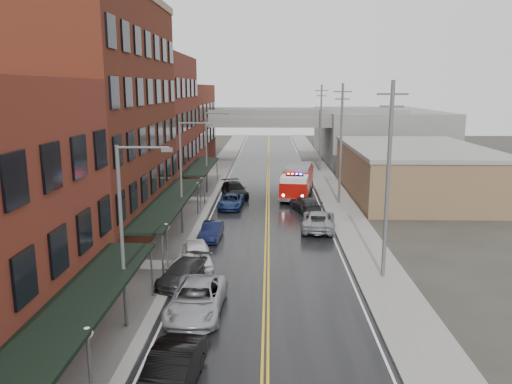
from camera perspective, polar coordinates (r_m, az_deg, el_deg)
name	(u,v)px	position (r m, az deg, el deg)	size (l,w,h in m)	color
road	(268,216)	(45.83, 1.33, -2.78)	(11.00, 160.00, 0.02)	black
sidewalk_left	(188,215)	(46.42, -7.73, -2.61)	(3.00, 160.00, 0.15)	slate
sidewalk_right	(347,216)	(46.37, 10.40, -2.71)	(3.00, 160.00, 0.15)	slate
curb_left	(206,215)	(46.18, -5.70, -2.64)	(0.30, 160.00, 0.15)	gray
curb_right	(329,216)	(46.15, 8.37, -2.72)	(0.30, 160.00, 0.15)	gray
brick_building_b	(91,123)	(39.78, -18.36, 7.54)	(9.00, 20.00, 18.00)	#511E15
brick_building_c	(148,125)	(56.62, -12.29, 7.44)	(9.00, 15.00, 15.00)	maroon
brick_building_far	(177,127)	(73.80, -9.02, 7.35)	(9.00, 20.00, 12.00)	maroon
tan_building	(414,172)	(57.34, 17.60, 2.17)	(14.00, 22.00, 5.00)	brown
right_far_block	(376,134)	(86.56, 13.54, 6.48)	(18.00, 30.00, 8.00)	slate
awning_0	(78,306)	(21.64, -19.69, -12.21)	(2.60, 16.00, 3.09)	black
awning_1	(170,201)	(39.08, -9.75, -1.02)	(2.60, 18.00, 3.09)	black
awning_2	(201,166)	(56.04, -6.30, 2.95)	(2.60, 13.00, 3.09)	black
globe_lamp_0	(88,348)	(19.89, -18.63, -16.52)	(0.44, 0.44, 3.12)	#59595B
globe_lamp_1	(166,236)	(32.40, -10.19, -4.95)	(0.44, 0.44, 3.12)	#59595B
globe_lamp_2	(198,191)	(45.78, -6.69, 0.09)	(0.44, 0.44, 3.12)	#59595B
street_lamp_0	(126,226)	(24.19, -14.58, -3.83)	(2.64, 0.22, 9.00)	#59595B
street_lamp_1	(184,171)	(39.45, -8.23, 2.41)	(2.64, 0.22, 9.00)	#59595B
street_lamp_2	(209,147)	(55.14, -5.45, 5.13)	(2.64, 0.22, 9.00)	#59595B
utility_pole_0	(388,178)	(30.65, 14.86, 1.56)	(1.80, 0.24, 12.00)	#59595B
utility_pole_1	(341,142)	(50.14, 9.69, 5.64)	(1.80, 0.24, 12.00)	#59595B
utility_pole_2	(321,127)	(69.91, 7.40, 7.41)	(1.80, 0.24, 12.00)	#59595B
overpass	(269,125)	(76.56, 1.45, 7.64)	(40.00, 10.00, 7.50)	slate
fire_truck	(297,181)	(53.82, 4.73, 1.29)	(4.61, 9.21, 3.24)	#9C0C07
parked_car_left_1	(171,372)	(20.69, -9.65, -19.60)	(1.73, 4.97, 1.64)	black
parked_car_left_2	(197,299)	(26.63, -6.80, -12.05)	(2.70, 5.85, 1.63)	#A0A2A7
parked_car_left_3	(183,273)	(30.63, -8.31, -9.10)	(1.90, 4.67, 1.36)	#252628
parked_car_left_4	(197,254)	(33.30, -6.81, -7.09)	(1.91, 4.74, 1.62)	silver
parked_car_left_5	(212,231)	(38.97, -5.09, -4.46)	(1.40, 4.02, 1.33)	black
parked_car_left_6	(231,201)	(48.81, -2.88, -1.07)	(2.26, 4.90, 1.36)	navy
parked_car_left_7	(234,190)	(53.63, -2.48, 0.24)	(2.27, 5.58, 1.62)	black
parked_car_right_0	(318,220)	(41.67, 7.14, -3.23)	(2.65, 5.75, 1.60)	gray
parked_car_right_1	(305,204)	(47.84, 5.66, -1.35)	(1.98, 4.86, 1.41)	#252527
parked_car_right_2	(299,180)	(59.60, 4.96, 1.37)	(1.88, 4.68, 1.59)	white
parked_car_right_3	(304,170)	(67.59, 5.55, 2.56)	(1.60, 4.59, 1.51)	black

